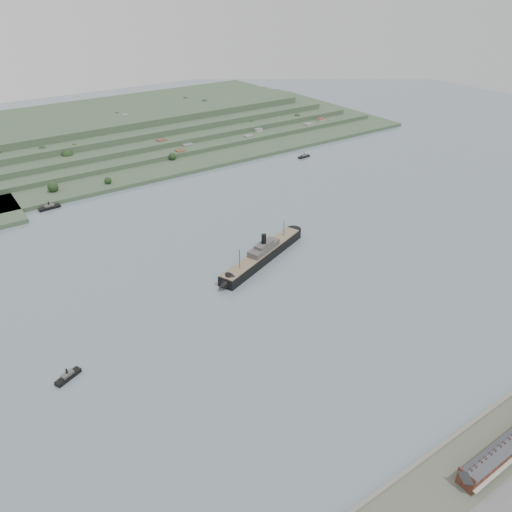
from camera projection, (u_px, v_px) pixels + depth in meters
ground at (288, 284)px, 348.83m from camera, size 1400.00×1400.00×0.00m
terrace_row at (503, 450)px, 220.82m from camera, size 55.60×9.80×11.07m
far_peninsula at (116, 131)px, 636.61m from camera, size 760.00×309.00×30.00m
steamship at (260, 256)px, 373.65m from camera, size 101.08×48.08×25.37m
tugboat at (68, 376)px, 267.91m from camera, size 15.47×9.76×6.80m
ferry_west at (49, 207)px, 457.73m from camera, size 19.46×6.52×7.18m
ferry_east at (304, 156)px, 582.80m from camera, size 15.80×5.53×5.82m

